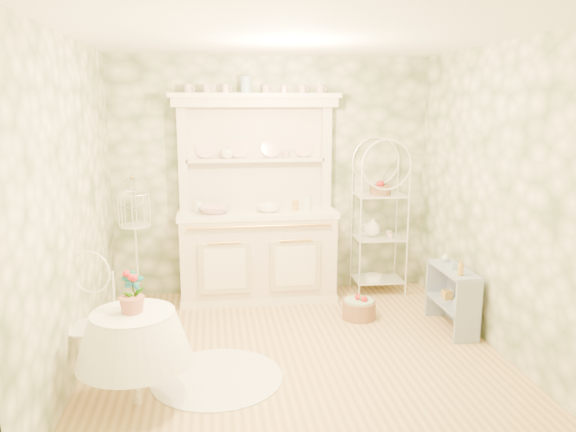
{
  "coord_description": "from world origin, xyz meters",
  "views": [
    {
      "loc": [
        -0.71,
        -4.57,
        2.17
      ],
      "look_at": [
        0.0,
        0.5,
        1.15
      ],
      "focal_mm": 35.0,
      "sensor_mm": 36.0,
      "label": 1
    }
  ],
  "objects": [
    {
      "name": "cup_right",
      "position": [
        0.14,
        1.68,
        1.61
      ],
      "size": [
        0.13,
        0.13,
        0.09
      ],
      "primitive_type": "imported",
      "rotation": [
        0.0,
        0.0,
        -0.43
      ],
      "color": "white",
      "rests_on": "kitchen_dresser"
    },
    {
      "name": "round_table",
      "position": [
        -1.28,
        -0.66,
        0.31
      ],
      "size": [
        0.59,
        0.59,
        0.62
      ],
      "primitive_type": "cylinder",
      "rotation": [
        0.0,
        0.0,
        -0.03
      ],
      "color": "white",
      "rests_on": "floor"
    },
    {
      "name": "cup_left",
      "position": [
        -0.52,
        1.66,
        1.61
      ],
      "size": [
        0.18,
        0.18,
        0.11
      ],
      "primitive_type": "imported",
      "rotation": [
        0.0,
        0.0,
        0.42
      ],
      "color": "white",
      "rests_on": "kitchen_dresser"
    },
    {
      "name": "lace_rug",
      "position": [
        -0.7,
        -0.34,
        0.0
      ],
      "size": [
        1.41,
        1.41,
        0.01
      ],
      "primitive_type": "cylinder",
      "rotation": [
        0.0,
        0.0,
        -0.42
      ],
      "color": "white",
      "rests_on": "floor"
    },
    {
      "name": "bottle_amber",
      "position": [
        1.57,
        0.15,
        0.68
      ],
      "size": [
        0.07,
        0.07,
        0.15
      ],
      "primitive_type": "imported",
      "rotation": [
        0.0,
        0.0,
        0.24
      ],
      "color": "#BB8D32",
      "rests_on": "side_shelf"
    },
    {
      "name": "bowl_floral",
      "position": [
        -0.67,
        1.46,
        1.02
      ],
      "size": [
        0.4,
        0.4,
        0.08
      ],
      "primitive_type": "imported",
      "rotation": [
        0.0,
        0.0,
        -0.2
      ],
      "color": "white",
      "rests_on": "kitchen_dresser"
    },
    {
      "name": "floor_basket",
      "position": [
        0.78,
        0.76,
        0.12
      ],
      "size": [
        0.4,
        0.4,
        0.24
      ],
      "primitive_type": "cylinder",
      "rotation": [
        0.0,
        0.0,
        0.08
      ],
      "color": "#936747",
      "rests_on": "floor"
    },
    {
      "name": "kitchen_dresser",
      "position": [
        -0.2,
        1.52,
        1.15
      ],
      "size": [
        1.87,
        0.61,
        2.29
      ],
      "primitive_type": "cube",
      "color": "silver",
      "rests_on": "floor"
    },
    {
      "name": "floor",
      "position": [
        0.0,
        0.0,
        0.0
      ],
      "size": [
        3.6,
        3.6,
        0.0
      ],
      "primitive_type": "plane",
      "color": "tan",
      "rests_on": "ground"
    },
    {
      "name": "potted_geranium",
      "position": [
        -1.27,
        -0.66,
        0.85
      ],
      "size": [
        0.17,
        0.13,
        0.3
      ],
      "primitive_type": "imported",
      "rotation": [
        0.0,
        0.0,
        0.17
      ],
      "color": "#3F7238",
      "rests_on": "round_table"
    },
    {
      "name": "side_shelf",
      "position": [
        1.6,
        0.37,
        0.32
      ],
      "size": [
        0.31,
        0.76,
        0.64
      ],
      "primitive_type": "cube",
      "rotation": [
        0.0,
        0.0,
        0.05
      ],
      "color": "#8F9CB4",
      "rests_on": "floor"
    },
    {
      "name": "wall_front",
      "position": [
        0.0,
        -1.8,
        1.35
      ],
      "size": [
        3.6,
        3.6,
        0.0
      ],
      "primitive_type": "plane",
      "color": "#ECE4C9",
      "rests_on": "floor"
    },
    {
      "name": "wall_back",
      "position": [
        0.0,
        1.8,
        1.35
      ],
      "size": [
        3.6,
        3.6,
        0.0
      ],
      "primitive_type": "plane",
      "color": "#ECE4C9",
      "rests_on": "floor"
    },
    {
      "name": "wall_right",
      "position": [
        1.8,
        0.0,
        1.35
      ],
      "size": [
        3.6,
        3.6,
        0.0
      ],
      "primitive_type": "plane",
      "color": "#ECE4C9",
      "rests_on": "floor"
    },
    {
      "name": "bakers_rack",
      "position": [
        1.21,
        1.56,
        0.97
      ],
      "size": [
        0.62,
        0.45,
        1.94
      ],
      "primitive_type": "cube",
      "rotation": [
        0.0,
        0.0,
        -0.03
      ],
      "color": "white",
      "rests_on": "floor"
    },
    {
      "name": "bottle_glass",
      "position": [
        1.62,
        0.63,
        0.65
      ],
      "size": [
        0.09,
        0.09,
        0.09
      ],
      "primitive_type": "imported",
      "rotation": [
        0.0,
        0.0,
        -0.29
      ],
      "color": "silver",
      "rests_on": "side_shelf"
    },
    {
      "name": "bottle_blue",
      "position": [
        1.58,
        0.33,
        0.65
      ],
      "size": [
        0.05,
        0.05,
        0.1
      ],
      "primitive_type": "imported",
      "rotation": [
        0.0,
        0.0,
        -0.02
      ],
      "color": "#92B2D3",
      "rests_on": "side_shelf"
    },
    {
      "name": "wall_left",
      "position": [
        -1.8,
        0.0,
        1.35
      ],
      "size": [
        3.6,
        3.6,
        0.0
      ],
      "primitive_type": "plane",
      "color": "#ECE4C9",
      "rests_on": "floor"
    },
    {
      "name": "bowl_white",
      "position": [
        -0.08,
        1.46,
        1.02
      ],
      "size": [
        0.26,
        0.26,
        0.08
      ],
      "primitive_type": "imported",
      "rotation": [
        0.0,
        0.0,
        -0.0
      ],
      "color": "white",
      "rests_on": "kitchen_dresser"
    },
    {
      "name": "ceiling",
      "position": [
        0.0,
        0.0,
        2.7
      ],
      "size": [
        3.6,
        3.6,
        0.0
      ],
      "primitive_type": "plane",
      "color": "white",
      "rests_on": "floor"
    },
    {
      "name": "cafe_chair",
      "position": [
        -1.68,
        -0.24,
        0.5
      ],
      "size": [
        0.59,
        0.59,
        1.01
      ],
      "primitive_type": "cube",
      "rotation": [
        0.0,
        0.0,
        -0.37
      ],
      "color": "white",
      "rests_on": "floor"
    },
    {
      "name": "birdcage_stand",
      "position": [
        -1.51,
        1.41,
        0.74
      ],
      "size": [
        0.36,
        0.36,
        1.49
      ],
      "primitive_type": "cube",
      "rotation": [
        0.0,
        0.0,
        -0.03
      ],
      "color": "white",
      "rests_on": "floor"
    }
  ]
}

